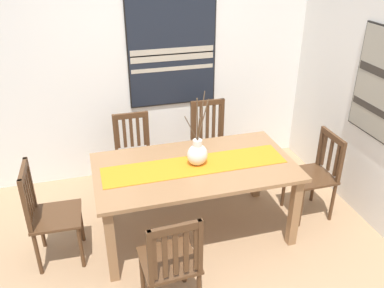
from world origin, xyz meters
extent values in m
cube|color=#A37F5B|center=(0.00, 0.00, -0.01)|extent=(6.40, 6.40, 0.03)
cube|color=silver|center=(0.00, 1.86, 1.35)|extent=(6.40, 0.12, 2.70)
cube|color=#8E6642|center=(0.05, 0.45, 0.74)|extent=(1.84, 1.00, 0.03)
cube|color=#8E6642|center=(-0.79, 0.03, 0.36)|extent=(0.08, 0.08, 0.72)
cube|color=#8E6642|center=(0.89, 0.03, 0.36)|extent=(0.08, 0.08, 0.72)
cube|color=#8E6642|center=(-0.79, 0.87, 0.36)|extent=(0.08, 0.08, 0.72)
cube|color=#8E6642|center=(0.89, 0.87, 0.36)|extent=(0.08, 0.08, 0.72)
cube|color=orange|center=(0.05, 0.45, 0.76)|extent=(1.69, 0.36, 0.01)
ellipsoid|color=silver|center=(0.08, 0.46, 0.86)|extent=(0.19, 0.16, 0.21)
cylinder|color=silver|center=(0.08, 0.46, 0.98)|extent=(0.08, 0.08, 0.06)
cylinder|color=brown|center=(0.01, 0.45, 1.14)|extent=(0.13, 0.03, 0.26)
cylinder|color=brown|center=(0.11, 0.48, 1.23)|extent=(0.08, 0.05, 0.44)
cylinder|color=brown|center=(0.13, 0.49, 1.19)|extent=(0.12, 0.06, 0.36)
cylinder|color=brown|center=(0.06, 0.39, 1.15)|extent=(0.03, 0.15, 0.28)
cylinder|color=brown|center=(0.06, 0.43, 1.22)|extent=(0.04, 0.07, 0.42)
cube|color=#4C301C|center=(0.48, 1.25, 0.45)|extent=(0.43, 0.43, 0.03)
cylinder|color=#4C301C|center=(0.66, 1.07, 0.22)|extent=(0.04, 0.04, 0.44)
cylinder|color=#4C301C|center=(0.30, 1.08, 0.22)|extent=(0.04, 0.04, 0.44)
cylinder|color=#4C301C|center=(0.67, 1.43, 0.22)|extent=(0.04, 0.04, 0.44)
cylinder|color=#4C301C|center=(0.31, 1.44, 0.22)|extent=(0.04, 0.04, 0.44)
cube|color=#4C301C|center=(0.67, 1.44, 0.72)|extent=(0.04, 0.04, 0.51)
cube|color=#4C301C|center=(0.31, 1.45, 0.72)|extent=(0.04, 0.04, 0.51)
cube|color=#4C301C|center=(0.49, 1.44, 0.95)|extent=(0.38, 0.04, 0.06)
cube|color=#4C301C|center=(0.64, 1.44, 0.71)|extent=(0.04, 0.02, 0.42)
cube|color=#4C301C|center=(0.56, 1.44, 0.71)|extent=(0.04, 0.02, 0.42)
cube|color=#4C301C|center=(0.49, 1.44, 0.71)|extent=(0.04, 0.02, 0.42)
cube|color=#4C301C|center=(0.41, 1.45, 0.71)|extent=(0.04, 0.02, 0.42)
cube|color=#4C301C|center=(0.33, 1.45, 0.71)|extent=(0.04, 0.02, 0.42)
cube|color=#4C301C|center=(-0.40, 1.30, 0.45)|extent=(0.43, 0.43, 0.03)
cylinder|color=#4C301C|center=(-0.22, 1.11, 0.22)|extent=(0.04, 0.04, 0.44)
cylinder|color=#4C301C|center=(-0.58, 1.12, 0.22)|extent=(0.04, 0.04, 0.44)
cylinder|color=#4C301C|center=(-0.21, 1.47, 0.22)|extent=(0.04, 0.04, 0.44)
cylinder|color=#4C301C|center=(-0.57, 1.48, 0.22)|extent=(0.04, 0.04, 0.44)
cube|color=#4C301C|center=(-0.21, 1.48, 0.68)|extent=(0.04, 0.04, 0.44)
cube|color=#4C301C|center=(-0.57, 1.49, 0.68)|extent=(0.04, 0.04, 0.44)
cube|color=#4C301C|center=(-0.39, 1.49, 0.87)|extent=(0.38, 0.04, 0.06)
cube|color=#4C301C|center=(-0.24, 1.48, 0.67)|extent=(0.04, 0.02, 0.35)
cube|color=#4C301C|center=(-0.32, 1.48, 0.67)|extent=(0.04, 0.02, 0.35)
cube|color=#4C301C|center=(-0.39, 1.49, 0.67)|extent=(0.04, 0.02, 0.35)
cube|color=#4C301C|center=(-0.47, 1.49, 0.67)|extent=(0.04, 0.02, 0.35)
cube|color=#4C301C|center=(-0.54, 1.49, 0.67)|extent=(0.04, 0.02, 0.35)
cube|color=#4C301C|center=(-0.39, -0.35, 0.45)|extent=(0.44, 0.44, 0.03)
cylinder|color=#4C301C|center=(-0.58, -0.18, 0.22)|extent=(0.04, 0.04, 0.44)
cylinder|color=#4C301C|center=(-0.22, -0.16, 0.22)|extent=(0.04, 0.04, 0.44)
cube|color=#4C301C|center=(-0.56, -0.55, 0.70)|extent=(0.04, 0.04, 0.46)
cube|color=#4C301C|center=(-0.20, -0.53, 0.70)|extent=(0.04, 0.04, 0.46)
cube|color=#4C301C|center=(-0.38, -0.54, 0.90)|extent=(0.38, 0.05, 0.06)
cube|color=#4C301C|center=(-0.53, -0.55, 0.68)|extent=(0.04, 0.02, 0.37)
cube|color=#4C301C|center=(-0.45, -0.55, 0.68)|extent=(0.04, 0.02, 0.37)
cube|color=#4C301C|center=(-0.38, -0.54, 0.68)|extent=(0.04, 0.02, 0.37)
cube|color=#4C301C|center=(-0.30, -0.54, 0.68)|extent=(0.04, 0.02, 0.37)
cube|color=#4C301C|center=(-0.22, -0.53, 0.68)|extent=(0.04, 0.02, 0.37)
cube|color=#4C301C|center=(1.27, 0.42, 0.45)|extent=(0.42, 0.42, 0.03)
cylinder|color=#4C301C|center=(1.09, 0.24, 0.22)|extent=(0.04, 0.04, 0.44)
cylinder|color=#4C301C|center=(1.09, 0.60, 0.22)|extent=(0.04, 0.04, 0.44)
cylinder|color=#4C301C|center=(1.45, 0.25, 0.22)|extent=(0.04, 0.04, 0.44)
cylinder|color=#4C301C|center=(1.45, 0.61, 0.22)|extent=(0.04, 0.04, 0.44)
cube|color=#4C301C|center=(1.46, 0.25, 0.68)|extent=(0.04, 0.04, 0.44)
cube|color=#4C301C|center=(1.46, 0.61, 0.68)|extent=(0.04, 0.04, 0.44)
cube|color=#4C301C|center=(1.46, 0.43, 0.87)|extent=(0.03, 0.38, 0.06)
cube|color=#4C301C|center=(1.46, 0.31, 0.67)|extent=(0.02, 0.04, 0.35)
cube|color=#4C301C|center=(1.46, 0.43, 0.67)|extent=(0.02, 0.04, 0.35)
cube|color=#4C301C|center=(1.46, 0.54, 0.67)|extent=(0.02, 0.04, 0.35)
cube|color=#4C301C|center=(-1.21, 0.44, 0.45)|extent=(0.44, 0.44, 0.03)
cylinder|color=#4C301C|center=(-1.03, 0.61, 0.22)|extent=(0.04, 0.04, 0.44)
cylinder|color=#4C301C|center=(-1.04, 0.25, 0.22)|extent=(0.04, 0.04, 0.44)
cylinder|color=#4C301C|center=(-1.39, 0.63, 0.22)|extent=(0.04, 0.04, 0.44)
cylinder|color=#4C301C|center=(-1.40, 0.27, 0.22)|extent=(0.04, 0.04, 0.44)
cube|color=#4C301C|center=(-1.40, 0.63, 0.71)|extent=(0.04, 0.04, 0.50)
cube|color=#4C301C|center=(-1.41, 0.27, 0.71)|extent=(0.04, 0.04, 0.50)
cube|color=#4C301C|center=(-1.40, 0.45, 0.93)|extent=(0.05, 0.38, 0.06)
cube|color=#4C301C|center=(-1.40, 0.60, 0.70)|extent=(0.02, 0.04, 0.41)
cube|color=#4C301C|center=(-1.40, 0.52, 0.70)|extent=(0.02, 0.04, 0.41)
cube|color=#4C301C|center=(-1.40, 0.45, 0.70)|extent=(0.02, 0.04, 0.41)
cube|color=#4C301C|center=(-1.41, 0.37, 0.70)|extent=(0.02, 0.04, 0.41)
cube|color=#4C301C|center=(-1.41, 0.29, 0.70)|extent=(0.02, 0.04, 0.41)
cube|color=black|center=(0.17, 1.80, 1.51)|extent=(1.02, 0.04, 1.34)
cube|color=black|center=(0.17, 1.78, 1.51)|extent=(0.99, 0.01, 1.31)
cube|color=#B2A893|center=(0.17, 1.77, 1.27)|extent=(0.96, 0.00, 0.05)
cube|color=#B2A893|center=(0.17, 1.77, 1.47)|extent=(0.96, 0.00, 0.08)
cube|color=#B2A893|center=(0.17, 1.77, 1.41)|extent=(0.96, 0.00, 0.08)
cube|color=#2D2823|center=(1.77, 0.18, 1.17)|extent=(0.00, 0.92, 0.07)
camera|label=1|loc=(-0.84, -2.62, 2.65)|focal=37.96mm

